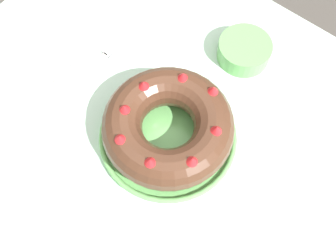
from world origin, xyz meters
TOP-DOWN VIEW (x-y plane):
  - ground_plane at (0.00, 0.00)m, footprint 8.00×8.00m
  - dining_table at (0.00, 0.00)m, footprint 1.26×0.98m
  - serving_dish at (-0.01, -0.02)m, footprint 0.32×0.32m
  - bundt_cake at (-0.01, -0.02)m, footprint 0.29×0.29m
  - fork at (-0.29, 0.04)m, footprint 0.02×0.18m
  - serving_knife at (-0.32, 0.01)m, footprint 0.02×0.20m
  - cake_knife at (-0.26, 0.01)m, footprint 0.02×0.17m
  - side_bowl at (-0.01, 0.29)m, footprint 0.13×0.13m

SIDE VIEW (x-z plane):
  - ground_plane at x=0.00m, z-range 0.00..0.00m
  - dining_table at x=0.00m, z-range 0.27..1.00m
  - serving_knife at x=-0.32m, z-range 0.72..0.73m
  - cake_knife at x=-0.26m, z-range 0.72..0.73m
  - fork at x=-0.29m, z-range 0.72..0.73m
  - serving_dish at x=-0.01m, z-range 0.72..0.75m
  - side_bowl at x=-0.01m, z-range 0.72..0.77m
  - bundt_cake at x=-0.01m, z-range 0.74..0.84m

